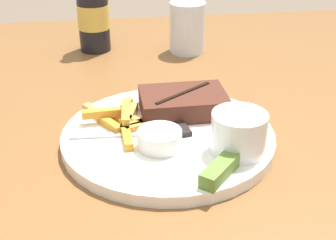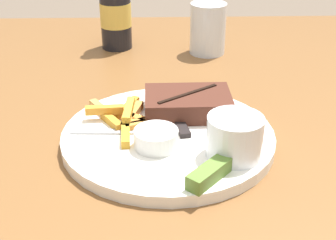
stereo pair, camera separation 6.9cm
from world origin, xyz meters
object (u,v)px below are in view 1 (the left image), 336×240
object	(u,v)px
pickle_spear	(219,171)
beer_bottle	(93,15)
coleslaw_cup	(239,131)
dinner_plate	(168,137)
dipping_sauce_cup	(160,138)
knife_utensil	(172,116)
steak_portion	(183,103)
fork_utensil	(111,133)
drinking_glass	(187,28)

from	to	relation	value
pickle_spear	beer_bottle	distance (m)	0.58
coleslaw_cup	pickle_spear	world-z (taller)	coleslaw_cup
dinner_plate	coleslaw_cup	world-z (taller)	coleslaw_cup
dipping_sauce_cup	knife_utensil	xyz separation A→B (m)	(0.03, 0.09, -0.01)
dinner_plate	beer_bottle	world-z (taller)	beer_bottle
knife_utensil	beer_bottle	xyz separation A→B (m)	(-0.12, 0.39, 0.06)
coleslaw_cup	steak_portion	bearing A→B (deg)	112.77
steak_portion	knife_utensil	bearing A→B (deg)	-138.51
fork_utensil	drinking_glass	world-z (taller)	drinking_glass
coleslaw_cup	knife_utensil	bearing A→B (deg)	124.02
coleslaw_cup	pickle_spear	xyz separation A→B (m)	(-0.04, -0.06, -0.02)
coleslaw_cup	drinking_glass	xyz separation A→B (m)	(0.01, 0.46, 0.01)
fork_utensil	knife_utensil	xyz separation A→B (m)	(0.10, 0.04, 0.00)
steak_portion	knife_utensil	world-z (taller)	steak_portion
steak_portion	beer_bottle	xyz separation A→B (m)	(-0.14, 0.37, 0.05)
dipping_sauce_cup	dinner_plate	bearing A→B (deg)	66.86
pickle_spear	fork_utensil	world-z (taller)	pickle_spear
fork_utensil	dinner_plate	bearing A→B (deg)	0.00
fork_utensil	steak_portion	bearing A→B (deg)	28.82
steak_portion	dinner_plate	bearing A→B (deg)	-118.54
knife_utensil	pickle_spear	bearing A→B (deg)	-179.51
knife_utensil	drinking_glass	size ratio (longest dim) A/B	1.49
coleslaw_cup	knife_utensil	distance (m)	0.14
steak_portion	beer_bottle	distance (m)	0.40
dipping_sauce_cup	beer_bottle	xyz separation A→B (m)	(-0.09, 0.47, 0.05)
dinner_plate	steak_portion	xyz separation A→B (m)	(0.03, 0.06, 0.03)
dinner_plate	pickle_spear	bearing A→B (deg)	-69.05
dipping_sauce_cup	fork_utensil	size ratio (longest dim) A/B	0.47
dinner_plate	beer_bottle	size ratio (longest dim) A/B	1.40
knife_utensil	steak_portion	bearing A→B (deg)	-59.74
pickle_spear	fork_utensil	xyz separation A→B (m)	(-0.13, 0.13, -0.01)
dinner_plate	knife_utensil	size ratio (longest dim) A/B	1.93
steak_portion	drinking_glass	distance (m)	0.33
steak_portion	beer_bottle	bearing A→B (deg)	110.58
dinner_plate	beer_bottle	bearing A→B (deg)	103.70
dipping_sauce_cup	knife_utensil	size ratio (longest dim) A/B	0.38
pickle_spear	drinking_glass	world-z (taller)	drinking_glass
fork_utensil	beer_bottle	bearing A→B (deg)	95.52
fork_utensil	knife_utensil	bearing A→B (deg)	24.81
fork_utensil	drinking_glass	distance (m)	0.43
beer_bottle	drinking_glass	bearing A→B (deg)	-11.53
beer_bottle	coleslaw_cup	bearing A→B (deg)	-68.85
knife_utensil	coleslaw_cup	bearing A→B (deg)	-157.21
steak_portion	coleslaw_cup	xyz separation A→B (m)	(0.05, -0.13, 0.02)
dinner_plate	dipping_sauce_cup	distance (m)	0.05
dinner_plate	dipping_sauce_cup	xyz separation A→B (m)	(-0.02, -0.04, 0.02)
coleslaw_cup	fork_utensil	distance (m)	0.19
knife_utensil	dipping_sauce_cup	bearing A→B (deg)	148.92
dinner_plate	beer_bottle	distance (m)	0.45
dinner_plate	dipping_sauce_cup	world-z (taller)	dipping_sauce_cup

